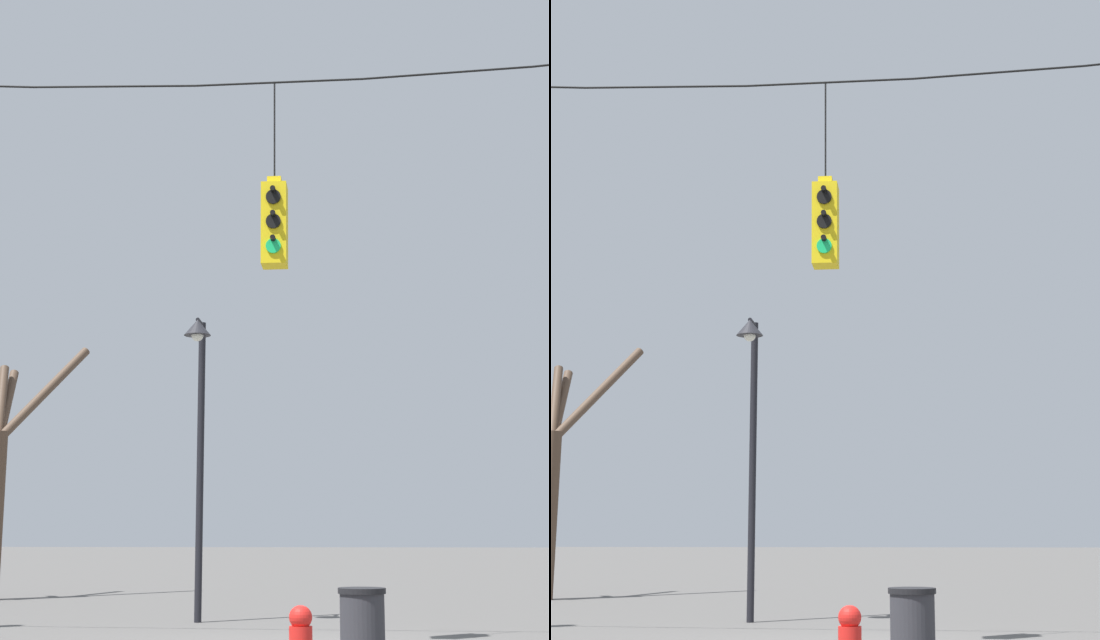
{
  "view_description": "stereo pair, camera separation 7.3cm",
  "coord_description": "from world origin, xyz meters",
  "views": [
    {
      "loc": [
        1.08,
        -12.14,
        1.4
      ],
      "look_at": [
        -0.05,
        0.43,
        4.17
      ],
      "focal_mm": 55.0,
      "sensor_mm": 36.0,
      "label": 1
    },
    {
      "loc": [
        1.15,
        -12.13,
        1.4
      ],
      "look_at": [
        -0.05,
        0.43,
        4.17
      ],
      "focal_mm": 55.0,
      "sensor_mm": 36.0,
      "label": 2
    }
  ],
  "objects": [
    {
      "name": "street_lamp",
      "position": [
        -1.66,
        4.07,
        3.61
      ],
      "size": [
        0.45,
        0.79,
        5.0
      ],
      "color": "black",
      "rests_on": "ground_plane"
    },
    {
      "name": "trash_bin",
      "position": [
        1.04,
        -1.1,
        0.42
      ],
      "size": [
        0.52,
        0.52,
        0.84
      ],
      "color": "#2D2D33",
      "rests_on": "ground_plane"
    },
    {
      "name": "span_wire",
      "position": [
        -0.0,
        0.43,
        7.72
      ],
      "size": [
        16.32,
        0.03,
        0.51
      ],
      "color": "black"
    },
    {
      "name": "traffic_light_over_intersection",
      "position": [
        -0.05,
        0.43,
        5.5
      ],
      "size": [
        0.34,
        0.58,
        2.64
      ],
      "color": "yellow"
    }
  ]
}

